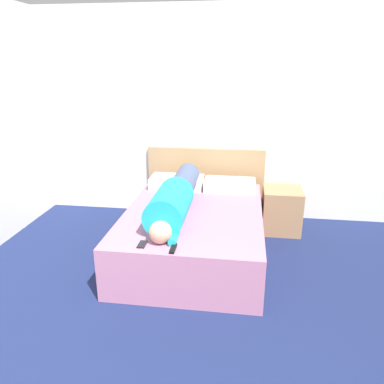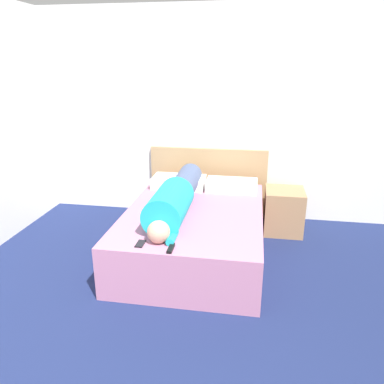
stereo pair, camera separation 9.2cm
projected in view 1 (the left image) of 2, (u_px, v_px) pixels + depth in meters
wall_back at (205, 116)px, 4.70m from camera, size 5.49×0.06×2.60m
bed at (194, 232)px, 3.94m from camera, size 1.39×1.95×0.49m
headboard at (205, 182)px, 4.91m from camera, size 1.51×0.04×0.90m
nightstand at (281, 210)px, 4.49m from camera, size 0.45×0.46×0.52m
person_lying at (175, 198)px, 3.76m from camera, size 0.36×1.70×0.36m
pillow_near_headboard at (177, 182)px, 4.54m from camera, size 0.63×0.35×0.13m
pillow_second at (230, 185)px, 4.46m from camera, size 0.60×0.35×0.12m
tv_remote at (173, 249)px, 3.04m from camera, size 0.04×0.15×0.02m
cell_phone at (142, 244)px, 3.12m from camera, size 0.06×0.13×0.01m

